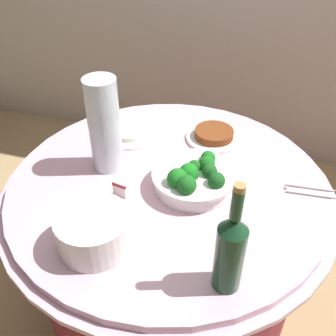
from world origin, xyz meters
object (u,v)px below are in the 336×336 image
object	(u,v)px
decorative_fruit_vase	(105,131)
plate_stack	(94,231)
label_placard_front	(119,189)
serving_tongs	(308,191)
food_plate_stir_fry	(214,135)
food_plate_rice	(130,133)
broccoli_bowl	(194,178)
wine_bottle	(230,251)

from	to	relation	value
decorative_fruit_vase	plate_stack	bearing A→B (deg)	-72.34
label_placard_front	decorative_fruit_vase	bearing A→B (deg)	125.43
serving_tongs	label_placard_front	bearing A→B (deg)	-161.72
food_plate_stir_fry	food_plate_rice	distance (m)	0.34
decorative_fruit_vase	food_plate_rice	bearing A→B (deg)	89.05
decorative_fruit_vase	serving_tongs	world-z (taller)	decorative_fruit_vase
serving_tongs	label_placard_front	distance (m)	0.63
broccoli_bowl	serving_tongs	bearing A→B (deg)	13.83
decorative_fruit_vase	food_plate_stir_fry	distance (m)	0.45
plate_stack	food_plate_stir_fry	bearing A→B (deg)	70.93
broccoli_bowl	label_placard_front	size ratio (longest dim) A/B	5.09
wine_bottle	decorative_fruit_vase	bearing A→B (deg)	142.32
broccoli_bowl	wine_bottle	bearing A→B (deg)	-63.99
plate_stack	broccoli_bowl	bearing A→B (deg)	56.36
broccoli_bowl	plate_stack	bearing A→B (deg)	-123.64
broccoli_bowl	food_plate_stir_fry	bearing A→B (deg)	88.62
food_plate_stir_fry	plate_stack	bearing A→B (deg)	-109.07
plate_stack	food_plate_rice	xyz separation A→B (m)	(-0.11, 0.56, -0.04)
wine_bottle	food_plate_rice	size ratio (longest dim) A/B	1.53
wine_bottle	serving_tongs	size ratio (longest dim) A/B	2.01
plate_stack	decorative_fruit_vase	size ratio (longest dim) A/B	0.62
broccoli_bowl	food_plate_stir_fry	distance (m)	0.32
broccoli_bowl	plate_stack	size ratio (longest dim) A/B	1.33
label_placard_front	wine_bottle	bearing A→B (deg)	-31.32
broccoli_bowl	serving_tongs	size ratio (longest dim) A/B	1.67
decorative_fruit_vase	label_placard_front	distance (m)	0.21
decorative_fruit_vase	serving_tongs	xyz separation A→B (m)	(0.70, 0.06, -0.14)
food_plate_stir_fry	food_plate_rice	bearing A→B (deg)	-167.85
serving_tongs	food_plate_rice	xyz separation A→B (m)	(-0.70, 0.15, 0.01)
broccoli_bowl	food_plate_rice	world-z (taller)	broccoli_bowl
label_placard_front	serving_tongs	bearing A→B (deg)	18.28
broccoli_bowl	decorative_fruit_vase	bearing A→B (deg)	173.52
food_plate_rice	broccoli_bowl	bearing A→B (deg)	-37.38
broccoli_bowl	serving_tongs	world-z (taller)	broccoli_bowl
plate_stack	serving_tongs	xyz separation A→B (m)	(0.59, 0.41, -0.05)
wine_bottle	food_plate_stir_fry	world-z (taller)	wine_bottle
food_plate_stir_fry	food_plate_rice	world-z (taller)	food_plate_stir_fry
decorative_fruit_vase	label_placard_front	size ratio (longest dim) A/B	6.18
plate_stack	food_plate_rice	distance (m)	0.58
plate_stack	wine_bottle	world-z (taller)	wine_bottle
decorative_fruit_vase	food_plate_rice	world-z (taller)	decorative_fruit_vase
plate_stack	label_placard_front	bearing A→B (deg)	93.21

